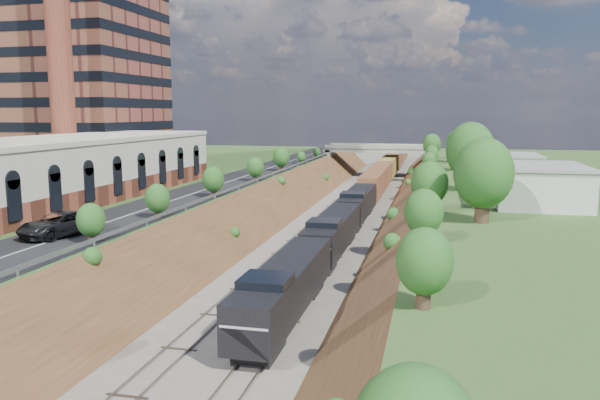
{
  "coord_description": "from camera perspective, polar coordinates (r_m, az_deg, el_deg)",
  "views": [
    {
      "loc": [
        12.78,
        -13.78,
        14.81
      ],
      "look_at": [
        -0.43,
        43.12,
        6.0
      ],
      "focal_mm": 35.0,
      "sensor_mm": 36.0,
      "label": 1
    }
  ],
  "objects": [
    {
      "name": "platform_left",
      "position": [
        87.7,
        -18.56,
        0.06
      ],
      "size": [
        44.0,
        180.0,
        5.0
      ],
      "primitive_type": "cube",
      "color": "#366027",
      "rests_on": "ground"
    },
    {
      "name": "embankment_left",
      "position": [
        78.92,
        -4.71,
        -2.27
      ],
      "size": [
        10.0,
        180.0,
        10.0
      ],
      "primitive_type": "cube",
      "rotation": [
        0.0,
        0.79,
        0.0
      ],
      "color": "brown",
      "rests_on": "ground"
    },
    {
      "name": "embankment_right",
      "position": [
        75.27,
        11.47,
        -2.94
      ],
      "size": [
        10.0,
        180.0,
        10.0
      ],
      "primitive_type": "cube",
      "rotation": [
        0.0,
        0.79,
        0.0
      ],
      "color": "brown",
      "rests_on": "ground"
    },
    {
      "name": "rail_left_track",
      "position": [
        76.79,
        1.27,
        -2.48
      ],
      "size": [
        1.58,
        180.0,
        0.18
      ],
      "primitive_type": "cube",
      "color": "gray",
      "rests_on": "ground"
    },
    {
      "name": "rail_right_track",
      "position": [
        75.92,
        5.12,
        -2.64
      ],
      "size": [
        1.58,
        180.0,
        0.18
      ],
      "primitive_type": "cube",
      "color": "gray",
      "rests_on": "ground"
    },
    {
      "name": "road",
      "position": [
        79.62,
        -7.84,
        1.46
      ],
      "size": [
        8.0,
        180.0,
        0.1
      ],
      "primitive_type": "cube",
      "color": "black",
      "rests_on": "platform_left"
    },
    {
      "name": "guardrail",
      "position": [
        78.01,
        -5.09,
        1.73
      ],
      "size": [
        0.1,
        171.0,
        0.7
      ],
      "color": "#99999E",
      "rests_on": "platform_left"
    },
    {
      "name": "commercial_building",
      "position": [
        66.21,
        -25.05,
        2.31
      ],
      "size": [
        14.3,
        62.3,
        7.0
      ],
      "color": "brown",
      "rests_on": "platform_left"
    },
    {
      "name": "smokestack",
      "position": [
        85.75,
        -22.5,
        14.77
      ],
      "size": [
        3.2,
        3.2,
        40.0
      ],
      "primitive_type": "cylinder",
      "color": "brown",
      "rests_on": "platform_left"
    },
    {
      "name": "overpass",
      "position": [
        136.74,
        7.7,
        4.35
      ],
      "size": [
        24.5,
        8.3,
        7.4
      ],
      "color": "gray",
      "rests_on": "ground"
    },
    {
      "name": "white_building_near",
      "position": [
        67.1,
        22.17,
        1.26
      ],
      "size": [
        9.0,
        12.0,
        4.0
      ],
      "primitive_type": "cube",
      "color": "silver",
      "rests_on": "platform_right"
    },
    {
      "name": "white_building_far",
      "position": [
        88.74,
        19.65,
        2.9
      ],
      "size": [
        8.0,
        10.0,
        3.6
      ],
      "primitive_type": "cube",
      "color": "silver",
      "rests_on": "platform_right"
    },
    {
      "name": "tree_right_large",
      "position": [
        54.22,
        17.48,
        2.44
      ],
      "size": [
        5.25,
        5.25,
        7.61
      ],
      "color": "#473323",
      "rests_on": "platform_right"
    },
    {
      "name": "tree_left_crest",
      "position": [
        42.5,
        -22.59,
        -2.63
      ],
      "size": [
        2.45,
        2.45,
        3.55
      ],
      "color": "#473323",
      "rests_on": "platform_left"
    },
    {
      "name": "freight_train",
      "position": [
        113.88,
        7.88,
        2.38
      ],
      "size": [
        3.16,
        160.53,
        4.69
      ],
      "color": "black",
      "rests_on": "ground"
    },
    {
      "name": "suv",
      "position": [
        49.98,
        -22.35,
        -2.18
      ],
      "size": [
        5.03,
        7.38,
        1.87
      ],
      "primitive_type": "imported",
      "rotation": [
        0.0,
        0.0,
        -0.31
      ],
      "color": "black",
      "rests_on": "road"
    }
  ]
}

